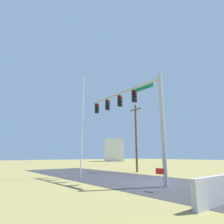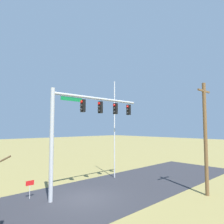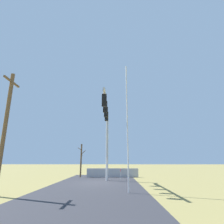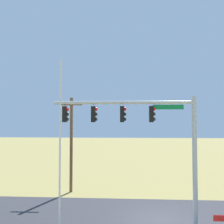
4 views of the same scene
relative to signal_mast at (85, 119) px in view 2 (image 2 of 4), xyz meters
The scene contains 7 objects.
ground_plane 5.62m from the signal_mast, 56.78° to the left, with size 160.00×160.00×0.00m, color olive.
road_surface 6.55m from the signal_mast, 165.53° to the left, with size 28.00×8.00×0.01m, color #2D2D33.
sidewalk_corner 6.64m from the signal_mast, ahead, with size 6.00×6.00×0.01m, color #B7B5AD.
signal_mast is the anchor object (origin of this frame).
flagpole 5.22m from the signal_mast, 159.93° to the right, with size 0.10×0.10×9.44m, color silver.
utility_pole 9.03m from the signal_mast, 133.34° to the left, with size 1.90×0.26×8.16m.
open_sign 5.96m from the signal_mast, 23.15° to the right, with size 0.56×0.04×1.22m.
Camera 2 is at (8.54, 11.96, 4.87)m, focal length 32.84 mm.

